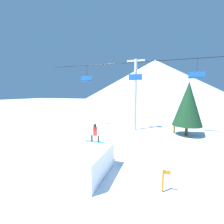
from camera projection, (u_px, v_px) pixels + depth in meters
The scene contains 8 objects.
ground_plane at pixel (97, 170), 10.12m from camera, with size 220.00×220.00×0.00m, color white.
mountain_ridge at pixel (154, 82), 74.49m from camera, with size 76.73×76.73×21.18m.
snow_ramp at pixel (88, 162), 9.39m from camera, with size 2.30×3.62×1.63m.
snowboarder at pixel (95, 133), 10.69m from camera, with size 1.51×0.29×1.35m.
chairlift at pixel (135, 87), 20.39m from camera, with size 25.90×0.44×9.63m.
pine_tree_near at pixel (188, 104), 17.80m from camera, with size 3.39×3.39×6.49m.
trail_marker at pixel (163, 180), 7.75m from camera, with size 0.41×0.10×1.24m.
distant_skier at pixel (174, 128), 19.22m from camera, with size 0.24×0.24×1.23m.
Camera 1 is at (4.02, -8.72, 5.16)m, focal length 24.00 mm.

